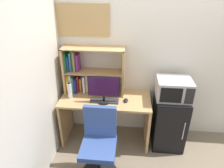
# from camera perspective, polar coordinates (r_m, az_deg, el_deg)

# --- Properties ---
(wall_back) EXTENTS (6.40, 0.04, 2.60)m
(wall_back) POSITION_cam_1_polar(r_m,az_deg,el_deg) (3.14, 22.90, 6.53)
(wall_back) COLOR silver
(wall_back) RESTS_ON ground_plane
(desk) EXTENTS (1.33, 0.63, 0.78)m
(desk) POSITION_cam_1_polar(r_m,az_deg,el_deg) (3.07, -1.82, -7.69)
(desk) COLOR tan
(desk) RESTS_ON ground_plane
(hutch_bookshelf) EXTENTS (0.90, 0.29, 0.71)m
(hutch_bookshelf) POSITION_cam_1_polar(r_m,az_deg,el_deg) (3.01, -8.02, 3.62)
(hutch_bookshelf) COLOR tan
(hutch_bookshelf) RESTS_ON desk
(monitor) EXTENTS (0.44, 0.19, 0.40)m
(monitor) POSITION_cam_1_polar(r_m,az_deg,el_deg) (2.74, -2.42, -1.31)
(monitor) COLOR black
(monitor) RESTS_ON desk
(keyboard) EXTENTS (0.41, 0.14, 0.02)m
(keyboard) POSITION_cam_1_polar(r_m,az_deg,el_deg) (2.85, -2.20, -4.86)
(keyboard) COLOR #333338
(keyboard) RESTS_ON desk
(computer_mouse) EXTENTS (0.06, 0.10, 0.04)m
(computer_mouse) POSITION_cam_1_polar(r_m,az_deg,el_deg) (2.85, 4.03, -4.72)
(computer_mouse) COLOR black
(computer_mouse) RESTS_ON desk
(water_bottle) EXTENTS (0.06, 0.06, 0.25)m
(water_bottle) POSITION_cam_1_polar(r_m,az_deg,el_deg) (2.95, -12.10, -1.91)
(water_bottle) COLOR silver
(water_bottle) RESTS_ON desk
(mini_fridge) EXTENTS (0.46, 0.55, 0.83)m
(mini_fridge) POSITION_cam_1_polar(r_m,az_deg,el_deg) (3.19, 15.99, -10.17)
(mini_fridge) COLOR black
(mini_fridge) RESTS_ON ground_plane
(microwave) EXTENTS (0.48, 0.40, 0.29)m
(microwave) POSITION_cam_1_polar(r_m,az_deg,el_deg) (2.90, 17.38, -1.31)
(microwave) COLOR #ADADB2
(microwave) RESTS_ON mini_fridge
(desk_chair) EXTENTS (0.49, 0.49, 0.97)m
(desk_chair) POSITION_cam_1_polar(r_m,az_deg,el_deg) (2.63, -3.70, -17.94)
(desk_chair) COLOR black
(desk_chair) RESTS_ON ground_plane
(wall_corkboard) EXTENTS (0.78, 0.02, 0.44)m
(wall_corkboard) POSITION_cam_1_polar(r_m,az_deg,el_deg) (2.91, -8.73, 17.78)
(wall_corkboard) COLOR tan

